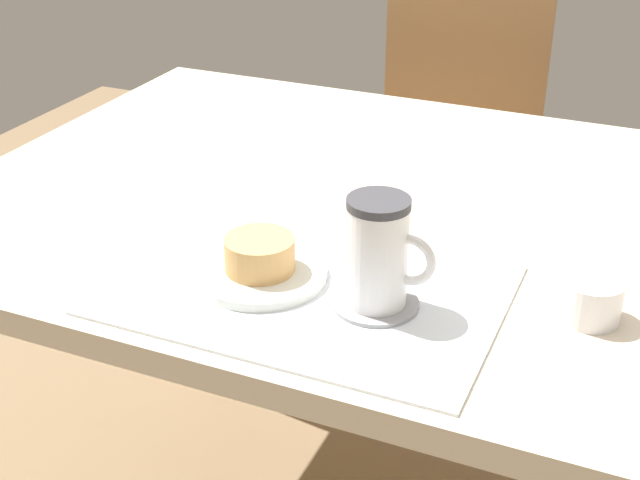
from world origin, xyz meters
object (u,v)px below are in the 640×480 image
(wooden_chair, at_px, (453,149))
(pastry_plate, at_px, (260,273))
(dining_table, at_px, (393,247))
(coffee_mug, at_px, (379,252))
(sugar_bowl, at_px, (591,300))
(pastry, at_px, (260,254))

(wooden_chair, height_order, pastry_plate, wooden_chair)
(dining_table, height_order, coffee_mug, coffee_mug)
(coffee_mug, distance_m, sugar_bowl, 0.25)
(wooden_chair, distance_m, pastry, 1.13)
(pastry, distance_m, coffee_mug, 0.16)
(dining_table, bearing_deg, coffee_mug, -74.84)
(wooden_chair, bearing_deg, dining_table, 91.83)
(pastry, bearing_deg, sugar_bowl, 10.80)
(pastry, distance_m, sugar_bowl, 0.39)
(dining_table, distance_m, pastry, 0.31)
(pastry_plate, distance_m, sugar_bowl, 0.39)
(dining_table, bearing_deg, pastry, -105.76)
(dining_table, distance_m, wooden_chair, 0.84)
(wooden_chair, height_order, coffee_mug, wooden_chair)
(wooden_chair, distance_m, sugar_bowl, 1.14)
(dining_table, xyz_separation_m, wooden_chair, (-0.13, 0.82, -0.16))
(sugar_bowl, bearing_deg, pastry, -169.20)
(wooden_chair, bearing_deg, pastry, 85.54)
(sugar_bowl, bearing_deg, dining_table, 146.30)
(dining_table, relative_size, pastry, 15.01)
(wooden_chair, distance_m, coffee_mug, 1.16)
(pastry_plate, height_order, coffee_mug, coffee_mug)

